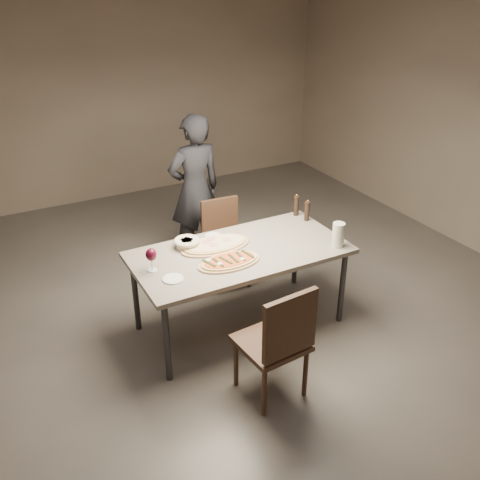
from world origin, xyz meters
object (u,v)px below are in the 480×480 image
pepper_mill_left (296,205)px  bread_basket (187,242)px  ham_pizza (215,245)px  carafe (338,235)px  chair_far (224,237)px  dining_table (240,257)px  chair_near (279,339)px  diner (195,190)px  zucchini_pizza (229,261)px

pepper_mill_left → bread_basket: bearing=-174.2°
ham_pizza → carafe: (0.91, -0.48, 0.09)m
chair_far → pepper_mill_left: bearing=149.3°
ham_pizza → bread_basket: bearing=173.5°
carafe → dining_table: bearing=157.5°
bread_basket → carafe: size_ratio=1.03×
dining_table → pepper_mill_left: pepper_mill_left is taller
carafe → chair_near: bearing=-147.4°
diner → ham_pizza: bearing=71.5°
zucchini_pizza → chair_near: 0.82m
zucchini_pizza → carafe: (0.94, -0.17, 0.09)m
bread_basket → pepper_mill_left: 1.18m
zucchini_pizza → pepper_mill_left: size_ratio=2.47×
chair_near → ham_pizza: bearing=83.3°
carafe → chair_far: 1.27m
pepper_mill_left → diner: bearing=124.1°
diner → dining_table: bearing=79.7°
bread_basket → pepper_mill_left: (1.17, 0.12, 0.05)m
ham_pizza → bread_basket: bread_basket is taller
zucchini_pizza → chair_near: bearing=-112.8°
chair_near → diner: (0.36, 2.24, 0.26)m
chair_near → chair_far: size_ratio=1.12×
diner → carafe: bearing=107.1°
dining_table → carafe: 0.84m
dining_table → carafe: carafe is taller
zucchini_pizza → chair_far: 1.05m
carafe → pepper_mill_left: bearing=86.5°
pepper_mill_left → chair_near: (-0.99, -1.31, -0.32)m
dining_table → diner: 1.33m
carafe → diner: size_ratio=0.13×
carafe → diner: diner is taller
chair_near → zucchini_pizza: bearing=84.4°
zucchini_pizza → chair_far: (0.41, 0.92, -0.29)m
chair_far → chair_near: bearing=80.1°
chair_near → diner: size_ratio=0.60×
zucchini_pizza → bread_basket: bearing=93.4°
dining_table → chair_far: (0.23, 0.78, -0.22)m
chair_near → bread_basket: bearing=93.9°
chair_far → diner: (-0.06, 0.54, 0.32)m
chair_near → diner: diner is taller
bread_basket → zucchini_pizza: bearing=-64.7°
bread_basket → chair_near: 1.23m
ham_pizza → carafe: size_ratio=2.90×
dining_table → zucchini_pizza: 0.24m
zucchini_pizza → diner: (0.35, 1.46, 0.03)m
pepper_mill_left → chair_far: 0.79m
bread_basket → carafe: (1.13, -0.58, 0.06)m
carafe → bread_basket: bearing=152.9°
zucchini_pizza → bread_basket: (-0.19, 0.41, 0.03)m
dining_table → ham_pizza: bearing=132.2°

